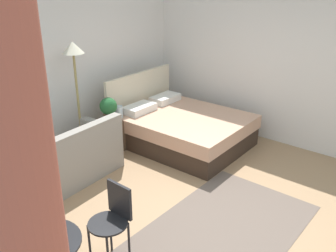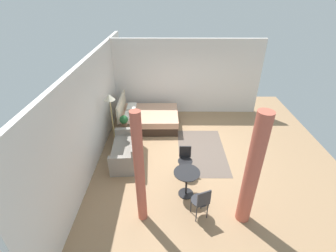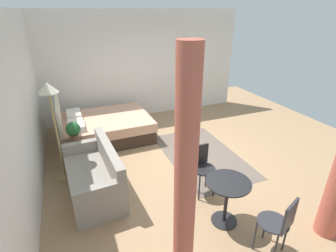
{
  "view_description": "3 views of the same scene",
  "coord_description": "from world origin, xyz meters",
  "px_view_note": "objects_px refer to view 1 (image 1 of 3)",
  "views": [
    {
      "loc": [
        -2.99,
        -2.06,
        2.71
      ],
      "look_at": [
        0.57,
        0.89,
        0.78
      ],
      "focal_mm": 39.25,
      "sensor_mm": 36.0,
      "label": 1
    },
    {
      "loc": [
        -6.13,
        0.65,
        4.51
      ],
      "look_at": [
        -0.36,
        0.69,
        1.11
      ],
      "focal_mm": 25.7,
      "sensor_mm": 36.0,
      "label": 2
    },
    {
      "loc": [
        -4.16,
        2.06,
        2.85
      ],
      "look_at": [
        -0.13,
        0.45,
        0.87
      ],
      "focal_mm": 27.29,
      "sensor_mm": 36.0,
      "label": 3
    }
  ],
  "objects_px": {
    "bed": "(181,127)",
    "floor_lamp": "(74,61)",
    "vase": "(119,112)",
    "couch": "(67,162)",
    "potted_plant": "(109,108)",
    "cafe_chair_near_window": "(113,216)",
    "nightstand": "(113,134)"
  },
  "relations": [
    {
      "from": "bed",
      "to": "floor_lamp",
      "type": "bearing_deg",
      "value": 144.68
    },
    {
      "from": "vase",
      "to": "couch",
      "type": "bearing_deg",
      "value": -168.96
    },
    {
      "from": "potted_plant",
      "to": "cafe_chair_near_window",
      "type": "bearing_deg",
      "value": -131.15
    },
    {
      "from": "bed",
      "to": "vase",
      "type": "bearing_deg",
      "value": 137.32
    },
    {
      "from": "vase",
      "to": "nightstand",
      "type": "bearing_deg",
      "value": 164.94
    },
    {
      "from": "vase",
      "to": "floor_lamp",
      "type": "height_order",
      "value": "floor_lamp"
    },
    {
      "from": "couch",
      "to": "cafe_chair_near_window",
      "type": "relative_size",
      "value": 1.91
    },
    {
      "from": "floor_lamp",
      "to": "cafe_chair_near_window",
      "type": "xyz_separation_m",
      "value": [
        -1.28,
        -2.15,
        -0.99
      ]
    },
    {
      "from": "cafe_chair_near_window",
      "to": "nightstand",
      "type": "bearing_deg",
      "value": 47.88
    },
    {
      "from": "floor_lamp",
      "to": "bed",
      "type": "bearing_deg",
      "value": -35.32
    },
    {
      "from": "bed",
      "to": "cafe_chair_near_window",
      "type": "height_order",
      "value": "bed"
    },
    {
      "from": "bed",
      "to": "cafe_chair_near_window",
      "type": "bearing_deg",
      "value": -155.46
    },
    {
      "from": "nightstand",
      "to": "floor_lamp",
      "type": "bearing_deg",
      "value": 154.71
    },
    {
      "from": "nightstand",
      "to": "floor_lamp",
      "type": "height_order",
      "value": "floor_lamp"
    },
    {
      "from": "couch",
      "to": "cafe_chair_near_window",
      "type": "height_order",
      "value": "cafe_chair_near_window"
    },
    {
      "from": "potted_plant",
      "to": "vase",
      "type": "distance_m",
      "value": 0.26
    },
    {
      "from": "potted_plant",
      "to": "floor_lamp",
      "type": "relative_size",
      "value": 0.23
    },
    {
      "from": "potted_plant",
      "to": "vase",
      "type": "relative_size",
      "value": 1.97
    },
    {
      "from": "bed",
      "to": "cafe_chair_near_window",
      "type": "xyz_separation_m",
      "value": [
        -2.63,
        -1.2,
        0.24
      ]
    },
    {
      "from": "nightstand",
      "to": "floor_lamp",
      "type": "distance_m",
      "value": 1.37
    },
    {
      "from": "nightstand",
      "to": "vase",
      "type": "distance_m",
      "value": 0.38
    },
    {
      "from": "nightstand",
      "to": "cafe_chair_near_window",
      "type": "distance_m",
      "value": 2.62
    },
    {
      "from": "bed",
      "to": "couch",
      "type": "xyz_separation_m",
      "value": [
        -1.99,
        0.46,
        0.0
      ]
    },
    {
      "from": "bed",
      "to": "vase",
      "type": "xyz_separation_m",
      "value": [
        -0.76,
        0.7,
        0.33
      ]
    },
    {
      "from": "floor_lamp",
      "to": "cafe_chair_near_window",
      "type": "bearing_deg",
      "value": -120.81
    },
    {
      "from": "bed",
      "to": "floor_lamp",
      "type": "distance_m",
      "value": 2.06
    },
    {
      "from": "bed",
      "to": "potted_plant",
      "type": "xyz_separation_m",
      "value": [
        -0.98,
        0.69,
        0.46
      ]
    },
    {
      "from": "nightstand",
      "to": "potted_plant",
      "type": "bearing_deg",
      "value": -154.69
    },
    {
      "from": "vase",
      "to": "cafe_chair_near_window",
      "type": "height_order",
      "value": "cafe_chair_near_window"
    },
    {
      "from": "couch",
      "to": "cafe_chair_near_window",
      "type": "distance_m",
      "value": 1.8
    },
    {
      "from": "bed",
      "to": "potted_plant",
      "type": "height_order",
      "value": "bed"
    },
    {
      "from": "potted_plant",
      "to": "couch",
      "type": "bearing_deg",
      "value": -167.44
    }
  ]
}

